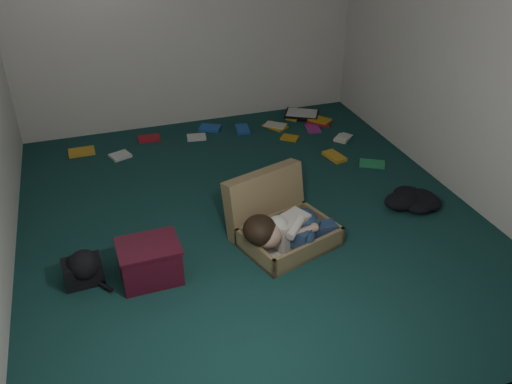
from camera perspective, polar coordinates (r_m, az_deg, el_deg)
floor at (r=4.90m, az=-0.56°, el=-2.63°), size 4.50×4.50×0.00m
wall_back at (r=6.41m, az=-7.23°, el=18.10°), size 4.50×0.00×4.50m
wall_front at (r=2.50m, az=15.61°, el=-5.06°), size 4.50×0.00×4.50m
wall_right at (r=5.26m, az=21.17°, el=13.39°), size 0.00×4.50×4.50m
suitcase at (r=4.56m, az=2.40°, el=-3.06°), size 0.93×0.92×0.55m
person at (r=4.39m, az=3.40°, el=-3.92°), size 0.83×0.42×0.34m
maroon_bin at (r=4.20m, az=-11.11°, el=-7.20°), size 0.47×0.38×0.32m
backpack at (r=4.33m, az=-17.77°, el=-7.89°), size 0.38×0.31×0.21m
clothing_pile at (r=5.26m, az=16.14°, el=-0.56°), size 0.52×0.47×0.14m
paper_tray at (r=6.92m, az=4.85°, el=8.12°), size 0.51×0.47×0.06m
book_scatter at (r=6.33m, az=-0.26°, el=5.76°), size 3.14×1.70×0.02m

